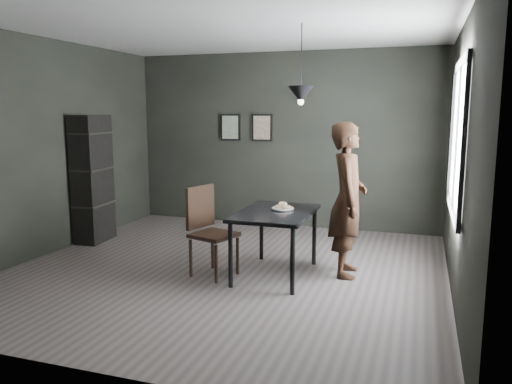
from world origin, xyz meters
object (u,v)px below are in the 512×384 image
(cafe_table, at_px, (276,218))
(woman, at_px, (348,200))
(pendant_lamp, at_px, (301,94))
(shelf_unit, at_px, (92,179))
(white_plate, at_px, (283,209))
(wood_chair, at_px, (208,225))

(cafe_table, relative_size, woman, 0.68)
(cafe_table, distance_m, pendant_lamp, 1.41)
(shelf_unit, bearing_deg, cafe_table, -16.86)
(white_plate, bearing_deg, pendant_lamp, -4.74)
(cafe_table, height_order, shelf_unit, shelf_unit)
(cafe_table, bearing_deg, pendant_lamp, 21.80)
(wood_chair, bearing_deg, woman, 35.45)
(woman, xyz_separation_m, wood_chair, (-1.52, -0.49, -0.30))
(woman, height_order, wood_chair, woman)
(wood_chair, xyz_separation_m, shelf_unit, (-2.17, 0.85, 0.32))
(cafe_table, relative_size, pendant_lamp, 1.39)
(cafe_table, bearing_deg, white_plate, 65.93)
(woman, bearing_deg, shelf_unit, 77.37)
(wood_chair, distance_m, pendant_lamp, 1.80)
(woman, distance_m, wood_chair, 1.62)
(wood_chair, xyz_separation_m, pendant_lamp, (1.00, 0.30, 1.47))
(shelf_unit, relative_size, pendant_lamp, 2.10)
(wood_chair, relative_size, pendant_lamp, 1.18)
(cafe_table, distance_m, shelf_unit, 3.00)
(woman, xyz_separation_m, shelf_unit, (-3.69, 0.36, 0.03))
(white_plate, height_order, woman, woman)
(cafe_table, xyz_separation_m, wood_chair, (-0.75, -0.20, -0.09))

